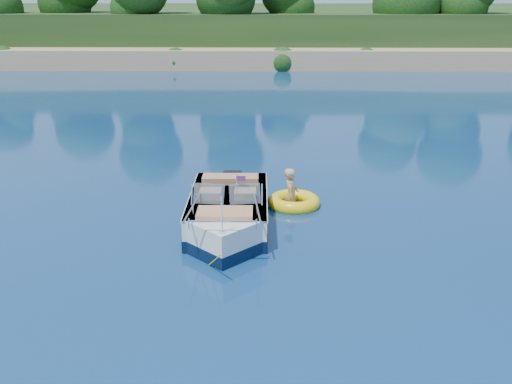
% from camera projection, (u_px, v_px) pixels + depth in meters
% --- Properties ---
extents(ground, '(160.00, 160.00, 0.00)m').
position_uv_depth(ground, '(252.00, 300.00, 10.97)').
color(ground, '#0A274C').
rests_on(ground, ground).
extents(shoreline, '(170.00, 59.00, 6.00)m').
position_uv_depth(shoreline, '(264.00, 33.00, 70.85)').
color(shoreline, '#9E7F5C').
rests_on(shoreline, ground).
extents(motorboat, '(1.98, 5.47, 1.82)m').
position_uv_depth(motorboat, '(228.00, 216.00, 14.17)').
color(motorboat, silver).
rests_on(motorboat, ground).
extents(tow_tube, '(1.62, 1.62, 0.39)m').
position_uv_depth(tow_tube, '(294.00, 202.00, 15.84)').
color(tow_tube, yellow).
rests_on(tow_tube, ground).
extents(boy, '(0.50, 0.90, 1.68)m').
position_uv_depth(boy, '(291.00, 206.00, 15.83)').
color(boy, tan).
rests_on(boy, ground).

